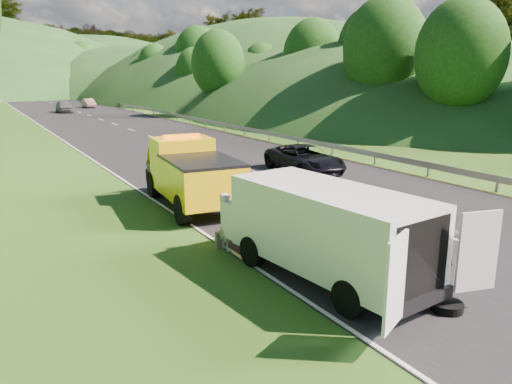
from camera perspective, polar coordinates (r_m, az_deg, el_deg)
ground at (r=17.39m, az=9.02°, el=-4.71°), size 320.00×320.00×0.00m
road_surface at (r=54.69m, az=-15.85°, el=7.46°), size 14.00×200.00×0.02m
guardrail at (r=68.68m, az=-12.59°, el=8.80°), size 0.06×140.00×1.52m
tree_line_right at (r=80.26m, az=-5.51°, el=9.72°), size 14.00×140.00×14.00m
hills_backdrop at (r=148.49m, az=-24.02°, el=10.41°), size 201.00×288.60×44.00m
tow_truck at (r=20.45m, az=-7.41°, el=2.14°), size 3.07×6.80×2.83m
white_van at (r=13.28m, az=7.71°, el=-4.04°), size 3.86×7.32×2.51m
woman at (r=15.65m, az=-3.41°, el=-6.66°), size 0.50×0.67×1.82m
child at (r=16.90m, az=2.67°, el=-5.09°), size 0.60×0.50×1.11m
worker at (r=13.46m, az=20.12°, el=-11.01°), size 1.38×1.05×1.89m
suitcase at (r=15.81m, az=-4.03°, el=-5.44°), size 0.34×0.21×0.53m
spare_tire at (r=12.71m, az=20.96°, el=-12.59°), size 0.74×0.74×0.20m
passing_suv at (r=27.45m, az=5.53°, el=2.19°), size 2.71×5.47×1.49m
dist_car_a at (r=72.50m, az=-21.00°, el=8.47°), size 1.85×4.60×1.57m
dist_car_b at (r=81.08m, az=-18.54°, el=9.13°), size 1.42×4.06×1.34m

